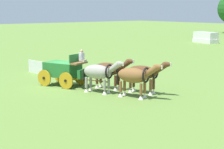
% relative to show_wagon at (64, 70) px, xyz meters
% --- Properties ---
extents(ground_plane, '(220.00, 220.00, 0.00)m').
position_rel_show_wagon_xyz_m(ground_plane, '(-0.14, -0.06, -1.14)').
color(ground_plane, olive).
extents(show_wagon, '(5.35, 2.77, 2.64)m').
position_rel_show_wagon_xyz_m(show_wagon, '(0.00, 0.00, 0.00)').
color(show_wagon, '#236B2D').
rests_on(show_wagon, ground).
extents(draft_horse_rear_near, '(3.03, 1.58, 2.19)m').
position_rel_show_wagon_xyz_m(draft_horse_rear_near, '(2.97, 1.80, 0.19)').
color(draft_horse_rear_near, brown).
rests_on(draft_horse_rear_near, ground).
extents(draft_horse_rear_off, '(2.98, 1.59, 2.20)m').
position_rel_show_wagon_xyz_m(draft_horse_rear_off, '(3.42, 0.58, 0.19)').
color(draft_horse_rear_off, '#9E998E').
rests_on(draft_horse_rear_off, ground).
extents(draft_horse_lead_near, '(3.00, 1.57, 2.20)m').
position_rel_show_wagon_xyz_m(draft_horse_lead_near, '(5.41, 2.71, 0.19)').
color(draft_horse_lead_near, brown).
rests_on(draft_horse_lead_near, ground).
extents(draft_horse_lead_off, '(2.98, 1.60, 2.21)m').
position_rel_show_wagon_xyz_m(draft_horse_lead_off, '(5.85, 1.49, 0.20)').
color(draft_horse_lead_off, brown).
rests_on(draft_horse_lead_off, ground).
extents(parked_vehicle_a, '(4.53, 2.69, 1.75)m').
position_rel_show_wagon_xyz_m(parked_vehicle_a, '(-14.93, 35.83, -0.29)').
color(parked_vehicle_a, white).
rests_on(parked_vehicle_a, ground).
extents(sponsor_banner, '(3.19, 0.42, 1.10)m').
position_rel_show_wagon_xyz_m(sponsor_banner, '(-5.32, 0.78, -0.59)').
color(sponsor_banner, silver).
rests_on(sponsor_banner, ground).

